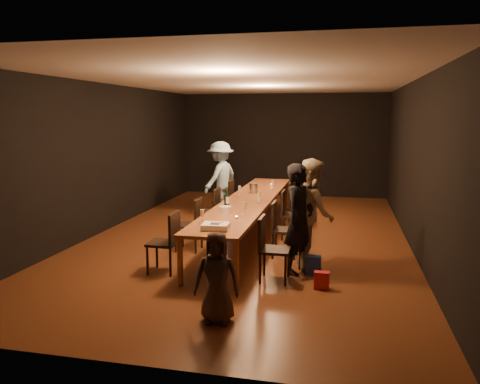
% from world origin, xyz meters
% --- Properties ---
extents(ground, '(10.00, 10.00, 0.00)m').
position_xyz_m(ground, '(0.00, 0.00, 0.00)').
color(ground, '#4A2312').
rests_on(ground, ground).
extents(room_shell, '(6.04, 10.04, 3.02)m').
position_xyz_m(room_shell, '(0.00, 0.00, 2.08)').
color(room_shell, black).
rests_on(room_shell, ground).
extents(table, '(0.90, 6.00, 0.75)m').
position_xyz_m(table, '(0.00, 0.00, 0.70)').
color(table, brown).
rests_on(table, ground).
extents(chair_right_0, '(0.42, 0.42, 0.93)m').
position_xyz_m(chair_right_0, '(0.85, -2.40, 0.47)').
color(chair_right_0, black).
rests_on(chair_right_0, ground).
extents(chair_right_1, '(0.42, 0.42, 0.93)m').
position_xyz_m(chair_right_1, '(0.85, -1.20, 0.47)').
color(chair_right_1, black).
rests_on(chair_right_1, ground).
extents(chair_right_2, '(0.42, 0.42, 0.93)m').
position_xyz_m(chair_right_2, '(0.85, 0.00, 0.47)').
color(chair_right_2, black).
rests_on(chair_right_2, ground).
extents(chair_right_3, '(0.42, 0.42, 0.93)m').
position_xyz_m(chair_right_3, '(0.85, 1.20, 0.47)').
color(chair_right_3, black).
rests_on(chair_right_3, ground).
extents(chair_left_0, '(0.42, 0.42, 0.93)m').
position_xyz_m(chair_left_0, '(-0.85, -2.40, 0.47)').
color(chair_left_0, black).
rests_on(chair_left_0, ground).
extents(chair_left_1, '(0.42, 0.42, 0.93)m').
position_xyz_m(chair_left_1, '(-0.85, -1.20, 0.47)').
color(chair_left_1, black).
rests_on(chair_left_1, ground).
extents(chair_left_2, '(0.42, 0.42, 0.93)m').
position_xyz_m(chair_left_2, '(-0.85, 0.00, 0.47)').
color(chair_left_2, black).
rests_on(chair_left_2, ground).
extents(chair_left_3, '(0.42, 0.42, 0.93)m').
position_xyz_m(chair_left_3, '(-0.85, 1.20, 0.47)').
color(chair_left_3, black).
rests_on(chair_left_3, ground).
extents(woman_birthday, '(0.60, 0.71, 1.66)m').
position_xyz_m(woman_birthday, '(1.15, -1.97, 0.83)').
color(woman_birthday, black).
rests_on(woman_birthday, ground).
extents(woman_tan, '(0.85, 0.97, 1.70)m').
position_xyz_m(woman_tan, '(1.31, -1.59, 0.85)').
color(woman_tan, '#C6B495').
rests_on(woman_tan, ground).
extents(man_blue, '(1.00, 1.28, 1.74)m').
position_xyz_m(man_blue, '(-1.15, 2.11, 0.87)').
color(man_blue, '#9AC9EF').
rests_on(man_blue, ground).
extents(child, '(0.54, 0.38, 1.06)m').
position_xyz_m(child, '(0.40, -3.90, 0.53)').
color(child, '#412E24').
rests_on(child, ground).
extents(gift_bag_red, '(0.21, 0.12, 0.24)m').
position_xyz_m(gift_bag_red, '(1.53, -2.60, 0.12)').
color(gift_bag_red, red).
rests_on(gift_bag_red, ground).
extents(gift_bag_blue, '(0.23, 0.15, 0.28)m').
position_xyz_m(gift_bag_blue, '(1.38, -2.00, 0.14)').
color(gift_bag_blue, '#2540A2').
rests_on(gift_bag_blue, ground).
extents(birthday_cake, '(0.40, 0.33, 0.09)m').
position_xyz_m(birthday_cake, '(0.02, -2.56, 0.79)').
color(birthday_cake, white).
rests_on(birthday_cake, table).
extents(plate_stack, '(0.25, 0.25, 0.11)m').
position_xyz_m(plate_stack, '(-0.12, -1.43, 0.81)').
color(plate_stack, white).
rests_on(plate_stack, table).
extents(champagne_bottle, '(0.09, 0.09, 0.37)m').
position_xyz_m(champagne_bottle, '(-0.21, -1.00, 0.93)').
color(champagne_bottle, black).
rests_on(champagne_bottle, table).
extents(ice_bucket, '(0.24, 0.24, 0.20)m').
position_xyz_m(ice_bucket, '(-0.06, 0.74, 0.85)').
color(ice_bucket, silver).
rests_on(ice_bucket, table).
extents(wineglass_0, '(0.06, 0.06, 0.21)m').
position_xyz_m(wineglass_0, '(-0.28, -2.21, 0.85)').
color(wineglass_0, beige).
rests_on(wineglass_0, table).
extents(wineglass_1, '(0.06, 0.06, 0.21)m').
position_xyz_m(wineglass_1, '(0.20, -1.45, 0.85)').
color(wineglass_1, beige).
rests_on(wineglass_1, table).
extents(wineglass_2, '(0.06, 0.06, 0.21)m').
position_xyz_m(wineglass_2, '(-0.18, -1.07, 0.85)').
color(wineglass_2, silver).
rests_on(wineglass_2, table).
extents(wineglass_3, '(0.06, 0.06, 0.21)m').
position_xyz_m(wineglass_3, '(0.24, -0.28, 0.85)').
color(wineglass_3, beige).
rests_on(wineglass_3, table).
extents(wineglass_4, '(0.06, 0.06, 0.21)m').
position_xyz_m(wineglass_4, '(-0.26, 0.27, 0.85)').
color(wineglass_4, silver).
rests_on(wineglass_4, table).
extents(wineglass_5, '(0.06, 0.06, 0.21)m').
position_xyz_m(wineglass_5, '(0.27, 1.27, 0.85)').
color(wineglass_5, silver).
rests_on(wineglass_5, table).
extents(tealight_near, '(0.05, 0.05, 0.03)m').
position_xyz_m(tealight_near, '(0.15, -1.80, 0.77)').
color(tealight_near, '#B2B7B2').
rests_on(tealight_near, table).
extents(tealight_mid, '(0.05, 0.05, 0.03)m').
position_xyz_m(tealight_mid, '(0.15, 0.19, 0.77)').
color(tealight_mid, '#B2B7B2').
rests_on(tealight_mid, table).
extents(tealight_far, '(0.05, 0.05, 0.03)m').
position_xyz_m(tealight_far, '(0.15, 1.83, 0.77)').
color(tealight_far, '#B2B7B2').
rests_on(tealight_far, table).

